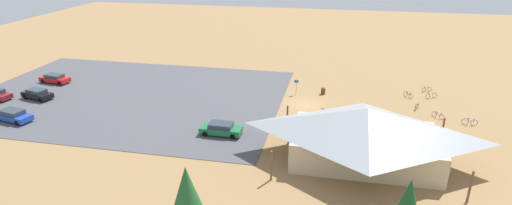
{
  "coord_description": "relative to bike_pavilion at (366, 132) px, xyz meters",
  "views": [
    {
      "loc": [
        -3.75,
        49.62,
        20.14
      ],
      "look_at": [
        5.87,
        3.32,
        1.2
      ],
      "focal_mm": 28.69,
      "sensor_mm": 36.0,
      "label": 1
    }
  ],
  "objects": [
    {
      "name": "bicycle_yellow_lone_west",
      "position": [
        -9.53,
        -21.7,
        -2.75
      ],
      "size": [
        1.44,
        0.82,
        0.75
      ],
      "color": "black",
      "rests_on": "ground"
    },
    {
      "name": "bicycle_purple_front_row",
      "position": [
        -9.23,
        -12.26,
        -2.74
      ],
      "size": [
        1.2,
        1.25,
        0.8
      ],
      "color": "black",
      "rests_on": "ground"
    },
    {
      "name": "ground",
      "position": [
        6.85,
        -13.14,
        -3.09
      ],
      "size": [
        160.0,
        160.0,
        0.0
      ],
      "primitive_type": "plane",
      "color": "#937047",
      "rests_on": "ground"
    },
    {
      "name": "bicycle_blue_back_row",
      "position": [
        -12.43,
        -10.87,
        -2.7
      ],
      "size": [
        1.7,
        0.48,
        0.85
      ],
      "color": "black",
      "rests_on": "ground"
    },
    {
      "name": "visitor_by_pavilion",
      "position": [
        -8.46,
        -4.91,
        -2.19
      ],
      "size": [
        0.36,
        0.36,
        1.73
      ],
      "color": "#2D3347",
      "rests_on": "ground"
    },
    {
      "name": "car_red_by_curb",
      "position": [
        44.53,
        -14.37,
        -2.39
      ],
      "size": [
        4.75,
        2.34,
        1.3
      ],
      "color": "red",
      "rests_on": "parking_lot_asphalt"
    },
    {
      "name": "parking_lot_asphalt",
      "position": [
        31.2,
        -11.71,
        -3.07
      ],
      "size": [
        42.34,
        29.85,
        0.05
      ],
      "primitive_type": "cube",
      "color": "#4C4C51",
      "rests_on": "ground"
    },
    {
      "name": "bicycle_black_lone_east",
      "position": [
        -6.63,
        -18.85,
        -2.74
      ],
      "size": [
        1.0,
        1.34,
        0.77
      ],
      "color": "black",
      "rests_on": "ground"
    },
    {
      "name": "bike_pavilion",
      "position": [
        0.0,
        0.0,
        0.0
      ],
      "size": [
        16.85,
        11.13,
        5.46
      ],
      "color": "#C6B28E",
      "rests_on": "ground"
    },
    {
      "name": "bicycle_silver_trailside",
      "position": [
        -5.15,
        -7.6,
        -2.73
      ],
      "size": [
        1.24,
        1.34,
        0.86
      ],
      "color": "black",
      "rests_on": "ground"
    },
    {
      "name": "car_blue_end_stall",
      "position": [
        40.35,
        -1.09,
        -2.36
      ],
      "size": [
        5.05,
        2.74,
        1.38
      ],
      "color": "#1E42B2",
      "rests_on": "parking_lot_asphalt"
    },
    {
      "name": "bicycle_green_yard_center",
      "position": [
        1.23,
        -11.69,
        -2.73
      ],
      "size": [
        1.69,
        0.48,
        0.8
      ],
      "color": "black",
      "rests_on": "ground"
    },
    {
      "name": "bicycle_orange_edge_north",
      "position": [
        2.72,
        -9.33,
        -2.73
      ],
      "size": [
        0.82,
        1.49,
        0.84
      ],
      "color": "black",
      "rests_on": "ground"
    },
    {
      "name": "bicycle_red_yard_front",
      "position": [
        4.25,
        -10.54,
        -2.74
      ],
      "size": [
        1.05,
        1.43,
        0.78
      ],
      "color": "black",
      "rests_on": "ground"
    },
    {
      "name": "bicycle_teal_by_bin",
      "position": [
        -7.11,
        -14.47,
        -2.73
      ],
      "size": [
        0.79,
        1.59,
        0.82
      ],
      "color": "black",
      "rests_on": "ground"
    },
    {
      "name": "bicycle_white_yard_right",
      "position": [
        -9.68,
        -19.17,
        -2.73
      ],
      "size": [
        1.6,
        0.8,
        0.81
      ],
      "color": "black",
      "rests_on": "ground"
    },
    {
      "name": "car_green_back_corner",
      "position": [
        15.15,
        -2.55,
        -2.36
      ],
      "size": [
        4.58,
        1.91,
        1.37
      ],
      "color": "#1E6B3D",
      "rests_on": "parking_lot_asphalt"
    },
    {
      "name": "trash_bin",
      "position": [
        4.81,
        -17.8,
        -2.64
      ],
      "size": [
        0.6,
        0.6,
        0.9
      ],
      "primitive_type": "cylinder",
      "color": "brown",
      "rests_on": "ground"
    },
    {
      "name": "car_black_far_end",
      "position": [
        42.5,
        -7.99,
        -2.36
      ],
      "size": [
        4.6,
        2.72,
        1.36
      ],
      "color": "black",
      "rests_on": "parking_lot_asphalt"
    },
    {
      "name": "lot_sign",
      "position": [
        8.5,
        -16.93,
        -1.68
      ],
      "size": [
        0.56,
        0.08,
        2.2
      ],
      "color": "#99999E",
      "rests_on": "ground"
    }
  ]
}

